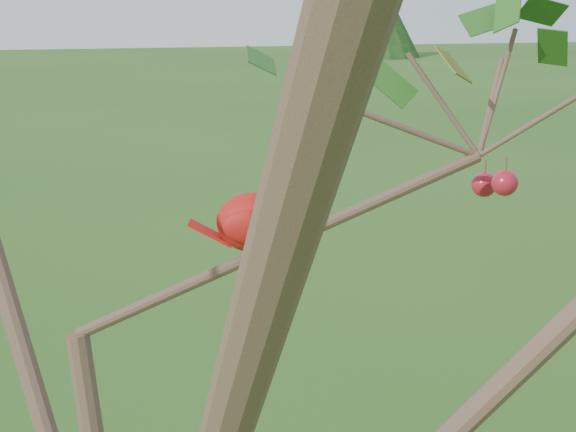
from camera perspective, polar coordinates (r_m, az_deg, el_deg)
The scene contains 3 objects.
crabapple_tree at distance 1.05m, azimuth -11.42°, elevation -2.00°, with size 2.35×2.05×2.95m.
cardinal at distance 1.17m, azimuth -2.14°, elevation -0.24°, with size 0.18×0.11×0.13m.
distant_trees at distance 27.32m, azimuth -16.47°, elevation 12.85°, with size 38.43×14.18×3.49m.
Camera 1 is at (0.00, -1.03, 2.43)m, focal length 50.00 mm.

